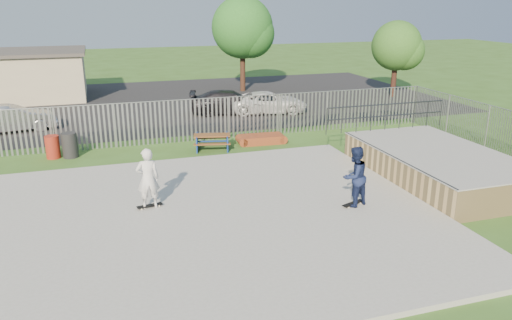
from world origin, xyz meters
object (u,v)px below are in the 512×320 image
object	(u,v)px
car_silver	(13,119)
trash_bin_red	(53,147)
skater_white	(148,178)
funbox	(261,139)
car_dark	(230,102)
trash_bin_grey	(70,145)
car_white	(269,102)
tree_right	(397,46)
skater_navy	(354,177)
picnic_table	(212,142)
tree_mid	(242,28)

from	to	relation	value
car_silver	trash_bin_red	bearing A→B (deg)	-168.81
skater_white	funbox	bearing A→B (deg)	-131.80
car_dark	skater_white	xyz separation A→B (m)	(-6.06, -12.99, 0.42)
trash_bin_grey	car_dark	world-z (taller)	car_dark
car_white	tree_right	distance (m)	10.56
skater_navy	trash_bin_red	bearing A→B (deg)	-63.78
car_white	tree_right	bearing A→B (deg)	-64.75
funbox	car_dark	bearing A→B (deg)	90.93
tree_right	car_dark	bearing A→B (deg)	-170.78
trash_bin_grey	picnic_table	bearing A→B (deg)	-6.25
trash_bin_grey	car_silver	distance (m)	6.12
funbox	trash_bin_red	size ratio (longest dim) A/B	2.03
trash_bin_grey	tree_mid	xyz separation A→B (m)	(11.49, 13.39, 3.98)
picnic_table	tree_mid	distance (m)	15.65
funbox	skater_white	bearing A→B (deg)	-128.97
car_silver	skater_white	xyz separation A→B (m)	(5.44, -12.24, 0.42)
trash_bin_grey	skater_white	world-z (taller)	skater_white
skater_white	car_dark	bearing A→B (deg)	-114.86
skater_white	tree_right	bearing A→B (deg)	-140.42
car_white	tree_mid	bearing A→B (deg)	6.65
picnic_table	car_silver	world-z (taller)	car_silver
trash_bin_red	car_silver	bearing A→B (deg)	112.46
car_dark	tree_mid	world-z (taller)	tree_mid
skater_navy	tree_right	bearing A→B (deg)	-146.59
funbox	trash_bin_red	world-z (taller)	trash_bin_red
tree_mid	tree_right	xyz separation A→B (m)	(9.25, -5.28, -1.08)
picnic_table	skater_white	xyz separation A→B (m)	(-3.42, -6.19, 0.77)
car_silver	car_white	world-z (taller)	car_silver
picnic_table	tree_mid	size ratio (longest dim) A/B	0.28
picnic_table	car_white	bearing A→B (deg)	65.09
car_dark	skater_white	distance (m)	14.33
car_silver	skater_navy	size ratio (longest dim) A/B	2.11
car_white	skater_navy	distance (m)	14.46
trash_bin_red	car_silver	world-z (taller)	car_silver
car_white	tree_right	size ratio (longest dim) A/B	0.87
car_silver	tree_right	world-z (taller)	tree_right
picnic_table	trash_bin_red	bearing A→B (deg)	-173.95
picnic_table	tree_right	distance (m)	17.44
funbox	car_silver	size ratio (longest dim) A/B	0.48
tree_mid	car_dark	bearing A→B (deg)	-111.62
picnic_table	car_silver	bearing A→B (deg)	158.26
trash_bin_red	tree_mid	size ratio (longest dim) A/B	0.14
picnic_table	trash_bin_red	world-z (taller)	trash_bin_red
trash_bin_red	skater_navy	size ratio (longest dim) A/B	0.50
trash_bin_grey	skater_white	size ratio (longest dim) A/B	0.55
tree_mid	tree_right	bearing A→B (deg)	-29.74
funbox	car_dark	xyz separation A→B (m)	(0.23, 6.50, 0.50)
car_silver	skater_navy	bearing A→B (deg)	-151.69
tree_mid	skater_white	bearing A→B (deg)	-113.81
trash_bin_grey	car_white	distance (m)	12.24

